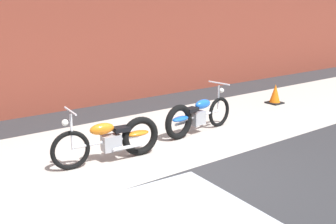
# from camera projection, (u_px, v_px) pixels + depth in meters

# --- Properties ---
(ground_plane) EXTENTS (80.00, 80.00, 0.00)m
(ground_plane) POSITION_uv_depth(u_px,v_px,m) (177.00, 173.00, 6.53)
(ground_plane) COLOR #2D2D30
(sidewalk_slab) EXTENTS (36.00, 3.50, 0.01)m
(sidewalk_slab) POSITION_uv_depth(u_px,v_px,m) (123.00, 144.00, 7.88)
(sidewalk_slab) COLOR #B2ADA3
(sidewalk_slab) RESTS_ON ground
(brick_building_wall) EXTENTS (36.00, 0.50, 5.59)m
(brick_building_wall) POSITION_uv_depth(u_px,v_px,m) (48.00, 0.00, 9.83)
(brick_building_wall) COLOR brown
(brick_building_wall) RESTS_ON ground
(motorcycle_orange) EXTENTS (2.01, 0.59, 1.03)m
(motorcycle_orange) POSITION_uv_depth(u_px,v_px,m) (115.00, 139.00, 6.98)
(motorcycle_orange) COLOR black
(motorcycle_orange) RESTS_ON ground
(motorcycle_blue) EXTENTS (2.00, 0.58, 1.03)m
(motorcycle_blue) POSITION_uv_depth(u_px,v_px,m) (195.00, 116.00, 8.44)
(motorcycle_blue) COLOR black
(motorcycle_blue) RESTS_ON ground
(traffic_cone) EXTENTS (0.40, 0.40, 0.55)m
(traffic_cone) POSITION_uv_depth(u_px,v_px,m) (275.00, 95.00, 11.15)
(traffic_cone) COLOR orange
(traffic_cone) RESTS_ON ground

